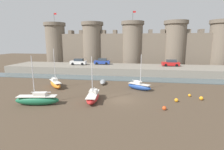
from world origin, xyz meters
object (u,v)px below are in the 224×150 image
Objects in this scene: mooring_buoy_off_centre at (176,100)px; car_quay_centre_east at (78,62)px; car_quay_east at (102,61)px; car_quay_west at (171,63)px; mooring_buoy_near_shore at (201,98)px; rowboat_foreground_right at (103,82)px; sailboat_midflat_centre at (139,86)px; sailboat_foreground_centre at (55,84)px; sailboat_midflat_left at (93,97)px; mooring_buoy_near_channel at (164,108)px; sailboat_foreground_left at (37,100)px; mooring_buoy_mid_mud at (190,95)px.

car_quay_centre_east is (-20.54, 20.56, 2.28)m from mooring_buoy_off_centre.
car_quay_east is 1.00× the size of car_quay_west.
mooring_buoy_near_shore is at bearing -49.35° from car_quay_east.
mooring_buoy_off_centre is at bearing -45.02° from car_quay_centre_east.
car_quay_centre_east reaches higher than rowboat_foreground_right.
rowboat_foreground_right is 7.31m from sailboat_midflat_centre.
mooring_buoy_off_centre is 0.95× the size of mooring_buoy_near_shore.
sailboat_foreground_centre is 13.56× the size of mooring_buoy_off_centre.
car_quay_west is at bearing 82.74° from mooring_buoy_off_centre.
sailboat_foreground_centre is 1.58× the size of car_quay_west.
rowboat_foreground_right is 9.44m from sailboat_midflat_left.
car_quay_centre_east is at bearing 95.31° from sailboat_foreground_centre.
car_quay_centre_east reaches higher than mooring_buoy_near_channel.
rowboat_foreground_right is at bearing 130.48° from mooring_buoy_near_channel.
sailboat_foreground_left is (-5.78, -11.90, 0.29)m from rowboat_foreground_right.
sailboat_foreground_centre is at bearing 156.09° from mooring_buoy_near_channel.
sailboat_foreground_centre reaches higher than rowboat_foreground_right.
sailboat_foreground_left is at bearing -144.41° from sailboat_midflat_centre.
sailboat_midflat_left is 1.41× the size of car_quay_west.
car_quay_west is (20.02, 25.37, 1.84)m from sailboat_foreground_left.
sailboat_midflat_left reaches higher than car_quay_east.
car_quay_west is at bearing 79.24° from mooring_buoy_near_channel.
car_quay_centre_east is at bearing 141.85° from mooring_buoy_mid_mud.
mooring_buoy_near_channel is 0.11× the size of car_quay_east.
car_quay_centre_east reaches higher than mooring_buoy_mid_mud.
car_quay_east reaches higher than mooring_buoy_near_shore.
sailboat_midflat_left is 6.88m from sailboat_foreground_left.
sailboat_foreground_left is (1.78, -8.29, 0.03)m from sailboat_foreground_centre.
car_quay_west is at bearing 91.98° from mooring_buoy_near_shore.
sailboat_foreground_left reaches higher than sailboat_midflat_left.
sailboat_foreground_centre reaches higher than car_quay_centre_east.
mooring_buoy_near_channel is at bearing -51.80° from car_quay_centre_east.
car_quay_east is at bearing 119.65° from sailboat_midflat_centre.
mooring_buoy_off_centre is (4.84, -5.11, -0.36)m from sailboat_midflat_centre.
sailboat_foreground_centre is 8.48m from sailboat_foreground_left.
sailboat_midflat_centre is at bearing 160.65° from mooring_buoy_mid_mud.
mooring_buoy_off_centre is 29.15m from car_quay_centre_east.
car_quay_centre_east is at bearing 113.89° from sailboat_midflat_left.
car_quay_west is at bearing 65.28° from sailboat_midflat_centre.
sailboat_midflat_left is at bearing -80.95° from car_quay_east.
sailboat_foreground_left is 26.29m from car_quay_east.
car_quay_east is (5.92, 1.74, 0.00)m from car_quay_centre_east.
car_quay_east is at bearing 84.20° from sailboat_foreground_left.
car_quay_centre_east is at bearing 135.48° from sailboat_midflat_centre.
mooring_buoy_off_centre is (10.86, 1.31, -0.35)m from sailboat_midflat_left.
mooring_buoy_off_centre is 21.88m from car_quay_west.
car_quay_centre_east is 23.31m from car_quay_west.
rowboat_foreground_right is (7.56, 3.61, -0.26)m from sailboat_foreground_centre.
sailboat_midflat_left is (8.19, -5.80, -0.06)m from sailboat_foreground_centre.
car_quay_centre_east is 1.00× the size of car_quay_east.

